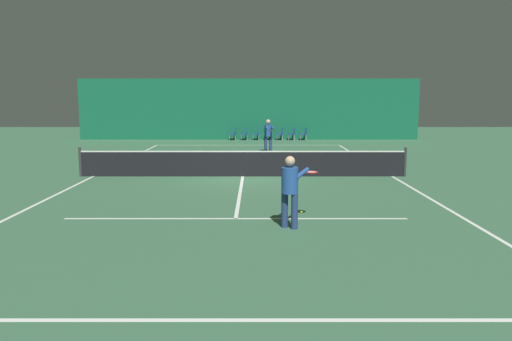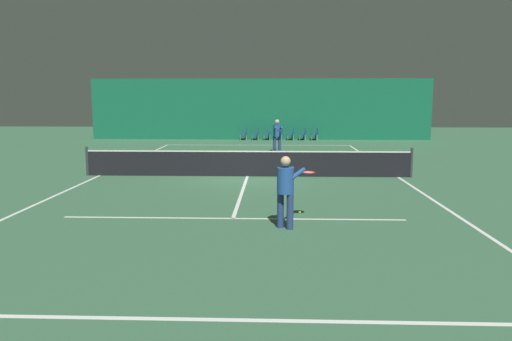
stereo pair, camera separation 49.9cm
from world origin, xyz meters
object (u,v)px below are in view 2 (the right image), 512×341
at_px(courtside_chair_2, 268,133).
at_px(courtside_chair_1, 256,133).
at_px(courtside_chair_0, 244,133).
at_px(tennis_ball, 300,212).
at_px(courtside_chair_3, 280,133).
at_px(player_far, 277,133).
at_px(courtside_chair_5, 304,133).
at_px(tennis_net, 247,163).
at_px(player_near, 286,186).
at_px(courtside_chair_4, 292,133).
at_px(courtside_chair_6, 316,133).

bearing_deg(courtside_chair_2, courtside_chair_1, -90.00).
xyz_separation_m(courtside_chair_0, tennis_ball, (2.66, -21.14, -0.45)).
bearing_deg(courtside_chair_3, player_far, -1.76).
bearing_deg(courtside_chair_5, tennis_net, -10.86).
relative_size(courtside_chair_3, tennis_ball, 12.73).
bearing_deg(courtside_chair_2, courtside_chair_5, 90.00).
distance_m(tennis_net, courtside_chair_3, 15.39).
height_order(player_near, courtside_chair_2, player_near).
height_order(courtside_chair_5, tennis_ball, courtside_chair_5).
height_order(player_far, courtside_chair_2, player_far).
distance_m(tennis_net, courtside_chair_1, 15.34).
relative_size(courtside_chair_0, tennis_ball, 12.73).
relative_size(courtside_chair_4, courtside_chair_6, 1.00).
bearing_deg(courtside_chair_3, courtside_chair_5, 90.00).
distance_m(courtside_chair_0, courtside_chair_4, 3.17).
bearing_deg(courtside_chair_1, courtside_chair_0, -90.00).
bearing_deg(player_far, courtside_chair_4, 163.67).
bearing_deg(courtside_chair_3, courtside_chair_1, -90.00).
height_order(courtside_chair_1, courtside_chair_5, same).
xyz_separation_m(player_near, courtside_chair_6, (2.48, 22.56, -0.46)).
xyz_separation_m(player_far, courtside_chair_2, (-0.57, 7.34, -0.52)).
bearing_deg(player_far, courtside_chair_3, 169.81).
relative_size(courtside_chair_6, tennis_ball, 12.73).
height_order(tennis_net, courtside_chair_6, tennis_net).
relative_size(courtside_chair_3, courtside_chair_4, 1.00).
bearing_deg(player_near, courtside_chair_3, 34.34).
bearing_deg(courtside_chair_3, courtside_chair_6, 90.00).
height_order(courtside_chair_0, courtside_chair_2, same).
bearing_deg(courtside_chair_2, courtside_chair_6, 90.00).
relative_size(tennis_net, courtside_chair_3, 14.29).
bearing_deg(courtside_chair_2, courtside_chair_3, 90.00).
bearing_deg(courtside_chair_0, courtside_chair_3, 90.00).
bearing_deg(courtside_chair_3, courtside_chair_2, -90.00).
relative_size(courtside_chair_1, courtside_chair_6, 1.00).
distance_m(courtside_chair_1, courtside_chair_4, 2.38).
distance_m(player_near, courtside_chair_1, 22.61).
distance_m(player_near, player_far, 15.22).
bearing_deg(player_near, courtside_chair_5, 30.31).
distance_m(player_far, tennis_ball, 13.84).
bearing_deg(courtside_chair_0, courtside_chair_5, 90.00).
relative_size(player_far, courtside_chair_4, 2.05).
height_order(courtside_chair_0, courtside_chair_5, same).
height_order(courtside_chair_4, courtside_chair_5, same).
relative_size(courtside_chair_2, courtside_chair_4, 1.00).
relative_size(courtside_chair_1, courtside_chair_5, 1.00).
distance_m(player_far, courtside_chair_1, 7.49).
bearing_deg(courtside_chair_3, courtside_chair_4, 90.00).
xyz_separation_m(tennis_net, player_far, (1.13, 7.99, 0.49)).
distance_m(player_far, courtside_chair_5, 7.58).
xyz_separation_m(player_far, courtside_chair_6, (2.61, 7.34, -0.52)).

